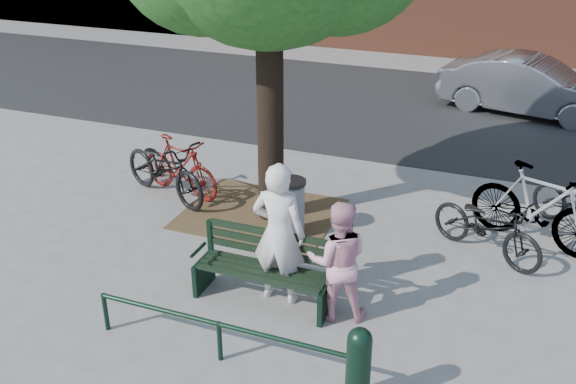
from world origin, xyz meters
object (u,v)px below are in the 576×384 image
at_px(park_bench, 265,266).
at_px(litter_bin, 291,208).
at_px(bicycle_c, 487,226).
at_px(parked_car, 530,86).
at_px(bollard, 358,365).
at_px(person_left, 279,234).
at_px(person_right, 338,261).

distance_m(park_bench, litter_bin, 1.69).
xyz_separation_m(bicycle_c, parked_car, (0.24, 6.94, 0.19)).
height_order(park_bench, parked_car, parked_car).
relative_size(bollard, parked_car, 0.23).
height_order(park_bench, litter_bin, park_bench).
height_order(person_left, person_right, person_left).
relative_size(litter_bin, parked_car, 0.23).
xyz_separation_m(person_left, person_right, (0.79, -0.08, -0.17)).
height_order(person_left, bicycle_c, person_left).
distance_m(bollard, litter_bin, 3.60).
distance_m(person_left, litter_bin, 1.73).
bearing_deg(person_left, park_bench, 23.27).
xyz_separation_m(person_left, parked_car, (2.58, 8.99, -0.28)).
relative_size(person_left, litter_bin, 2.06).
distance_m(person_left, bicycle_c, 3.14).
bearing_deg(bollard, person_right, 115.20).
height_order(person_right, litter_bin, person_right).
distance_m(litter_bin, parked_car, 7.99).
height_order(bollard, parked_car, parked_car).
bearing_deg(litter_bin, bicycle_c, 9.23).
distance_m(person_left, bollard, 2.10).
relative_size(person_right, litter_bin, 1.70).
bearing_deg(person_left, parked_car, -106.37).
height_order(person_left, parked_car, person_left).
distance_m(person_right, parked_car, 9.25).
distance_m(bicycle_c, parked_car, 6.95).
bearing_deg(bollard, park_bench, 139.02).
relative_size(bollard, litter_bin, 1.03).
relative_size(bollard, bicycle_c, 0.53).
bearing_deg(parked_car, bollard, -173.78).
bearing_deg(person_right, parked_car, -120.23).
bearing_deg(bollard, litter_bin, 121.71).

